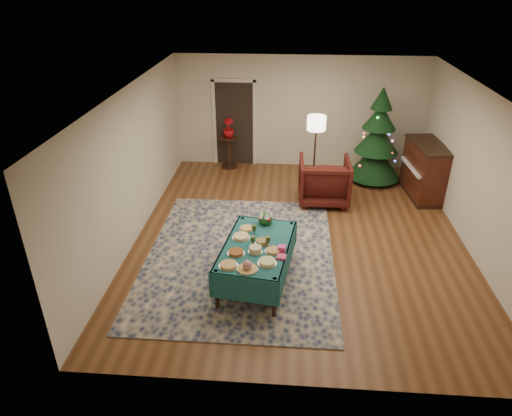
# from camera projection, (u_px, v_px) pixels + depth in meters

# --- Properties ---
(room_shell) EXTENTS (7.00, 7.00, 7.00)m
(room_shell) POSITION_uv_depth(u_px,v_px,m) (302.00, 169.00, 7.93)
(room_shell) COLOR #593319
(room_shell) RESTS_ON ground
(doorway) EXTENTS (1.08, 0.04, 2.16)m
(doorway) POSITION_uv_depth(u_px,v_px,m) (234.00, 122.00, 11.23)
(doorway) COLOR black
(doorway) RESTS_ON ground
(rug) EXTENTS (3.20, 4.20, 0.02)m
(rug) POSITION_uv_depth(u_px,v_px,m) (240.00, 256.00, 7.93)
(rug) COLOR #121E46
(rug) RESTS_ON ground
(buffet_table) EXTENTS (1.25, 1.86, 0.67)m
(buffet_table) POSITION_uv_depth(u_px,v_px,m) (257.00, 252.00, 7.07)
(buffet_table) COLOR black
(buffet_table) RESTS_ON ground
(platter_0) EXTENTS (0.29, 0.29, 0.04)m
(platter_0) POSITION_uv_depth(u_px,v_px,m) (228.00, 265.00, 6.50)
(platter_0) COLOR silver
(platter_0) RESTS_ON buffet_table
(platter_1) EXTENTS (0.30, 0.30, 0.15)m
(platter_1) POSITION_uv_depth(u_px,v_px,m) (247.00, 266.00, 6.41)
(platter_1) COLOR silver
(platter_1) RESTS_ON buffet_table
(platter_2) EXTENTS (0.28, 0.28, 0.06)m
(platter_2) POSITION_uv_depth(u_px,v_px,m) (267.00, 262.00, 6.55)
(platter_2) COLOR silver
(platter_2) RESTS_ON buffet_table
(platter_3) EXTENTS (0.26, 0.26, 0.05)m
(platter_3) POSITION_uv_depth(u_px,v_px,m) (236.00, 252.00, 6.78)
(platter_3) COLOR silver
(platter_3) RESTS_ON buffet_table
(platter_4) EXTENTS (0.22, 0.22, 0.09)m
(platter_4) POSITION_uv_depth(u_px,v_px,m) (255.00, 249.00, 6.81)
(platter_4) COLOR silver
(platter_4) RESTS_ON buffet_table
(platter_5) EXTENTS (0.26, 0.26, 0.04)m
(platter_5) POSITION_uv_depth(u_px,v_px,m) (273.00, 250.00, 6.84)
(platter_5) COLOR silver
(platter_5) RESTS_ON buffet_table
(platter_6) EXTENTS (0.29, 0.29, 0.05)m
(platter_6) POSITION_uv_depth(u_px,v_px,m) (241.00, 237.00, 7.18)
(platter_6) COLOR silver
(platter_6) RESTS_ON buffet_table
(platter_7) EXTENTS (0.22, 0.22, 0.06)m
(platter_7) POSITION_uv_depth(u_px,v_px,m) (262.00, 242.00, 7.03)
(platter_7) COLOR silver
(platter_7) RESTS_ON buffet_table
(platter_8) EXTENTS (0.25, 0.25, 0.04)m
(platter_8) POSITION_uv_depth(u_px,v_px,m) (247.00, 228.00, 7.41)
(platter_8) COLOR silver
(platter_8) RESTS_ON buffet_table
(goblet_0) EXTENTS (0.07, 0.07, 0.16)m
(goblet_0) POSITION_uv_depth(u_px,v_px,m) (254.00, 229.00, 7.27)
(goblet_0) COLOR #2D471E
(goblet_0) RESTS_ON buffet_table
(goblet_1) EXTENTS (0.07, 0.07, 0.16)m
(goblet_1) POSITION_uv_depth(u_px,v_px,m) (268.00, 241.00, 6.96)
(goblet_1) COLOR #2D471E
(goblet_1) RESTS_ON buffet_table
(goblet_2) EXTENTS (0.07, 0.07, 0.16)m
(goblet_2) POSITION_uv_depth(u_px,v_px,m) (253.00, 241.00, 6.96)
(goblet_2) COLOR #2D471E
(goblet_2) RESTS_ON buffet_table
(napkin_stack) EXTENTS (0.15, 0.15, 0.04)m
(napkin_stack) POSITION_uv_depth(u_px,v_px,m) (281.00, 257.00, 6.68)
(napkin_stack) COLOR #D03A6D
(napkin_stack) RESTS_ON buffet_table
(gift_box) EXTENTS (0.12, 0.12, 0.09)m
(gift_box) POSITION_uv_depth(u_px,v_px,m) (282.00, 249.00, 6.83)
(gift_box) COLOR #EC418E
(gift_box) RESTS_ON buffet_table
(centerpiece) EXTENTS (0.24, 0.24, 0.28)m
(centerpiece) POSITION_uv_depth(u_px,v_px,m) (266.00, 217.00, 7.53)
(centerpiece) COLOR #1E4C1E
(centerpiece) RESTS_ON buffet_table
(armchair) EXTENTS (1.04, 0.98, 1.06)m
(armchair) POSITION_uv_depth(u_px,v_px,m) (324.00, 179.00, 9.56)
(armchair) COLOR #3D100D
(armchair) RESTS_ON ground
(floor_lamp) EXTENTS (0.40, 0.40, 1.67)m
(floor_lamp) POSITION_uv_depth(u_px,v_px,m) (316.00, 128.00, 9.78)
(floor_lamp) COLOR #A57F3F
(floor_lamp) RESTS_ON ground
(side_table) EXTENTS (0.44, 0.44, 0.79)m
(side_table) POSITION_uv_depth(u_px,v_px,m) (229.00, 153.00, 11.32)
(side_table) COLOR black
(side_table) RESTS_ON ground
(potted_plant) EXTENTS (0.26, 0.47, 0.26)m
(potted_plant) POSITION_uv_depth(u_px,v_px,m) (229.00, 132.00, 11.07)
(potted_plant) COLOR #AC0C12
(potted_plant) RESTS_ON side_table
(christmas_tree) EXTENTS (1.47, 1.47, 2.20)m
(christmas_tree) POSITION_uv_depth(u_px,v_px,m) (377.00, 140.00, 10.34)
(christmas_tree) COLOR black
(christmas_tree) RESTS_ON ground
(piano) EXTENTS (0.77, 1.43, 1.19)m
(piano) POSITION_uv_depth(u_px,v_px,m) (424.00, 171.00, 9.81)
(piano) COLOR black
(piano) RESTS_ON ground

